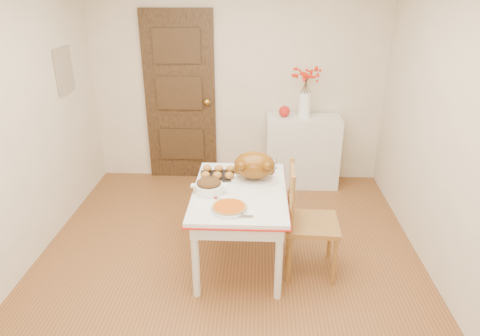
{
  "coord_description": "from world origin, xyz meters",
  "views": [
    {
      "loc": [
        0.24,
        -3.13,
        2.33
      ],
      "look_at": [
        0.1,
        0.2,
        0.88
      ],
      "focal_mm": 32.28,
      "sensor_mm": 36.0,
      "label": 1
    }
  ],
  "objects_px": {
    "kitchen_table": "(240,225)",
    "chair_oak": "(312,221)",
    "sideboard": "(302,151)",
    "turkey_platter": "(254,167)",
    "pumpkin_pie": "(229,207)"
  },
  "relations": [
    {
      "from": "chair_oak",
      "to": "pumpkin_pie",
      "type": "bearing_deg",
      "value": 111.6
    },
    {
      "from": "sideboard",
      "to": "turkey_platter",
      "type": "height_order",
      "value": "turkey_platter"
    },
    {
      "from": "chair_oak",
      "to": "turkey_platter",
      "type": "height_order",
      "value": "chair_oak"
    },
    {
      "from": "turkey_platter",
      "to": "chair_oak",
      "type": "bearing_deg",
      "value": -29.26
    },
    {
      "from": "chair_oak",
      "to": "pumpkin_pie",
      "type": "xyz_separation_m",
      "value": [
        -0.68,
        -0.23,
        0.24
      ]
    },
    {
      "from": "chair_oak",
      "to": "pumpkin_pie",
      "type": "distance_m",
      "value": 0.76
    },
    {
      "from": "kitchen_table",
      "to": "chair_oak",
      "type": "bearing_deg",
      "value": -12.08
    },
    {
      "from": "sideboard",
      "to": "kitchen_table",
      "type": "relative_size",
      "value": 0.74
    },
    {
      "from": "sideboard",
      "to": "pumpkin_pie",
      "type": "relative_size",
      "value": 3.13
    },
    {
      "from": "chair_oak",
      "to": "kitchen_table",
      "type": "bearing_deg",
      "value": 80.45
    },
    {
      "from": "kitchen_table",
      "to": "chair_oak",
      "type": "height_order",
      "value": "chair_oak"
    },
    {
      "from": "kitchen_table",
      "to": "pumpkin_pie",
      "type": "height_order",
      "value": "pumpkin_pie"
    },
    {
      "from": "turkey_platter",
      "to": "pumpkin_pie",
      "type": "height_order",
      "value": "turkey_platter"
    },
    {
      "from": "chair_oak",
      "to": "turkey_platter",
      "type": "distance_m",
      "value": 0.68
    },
    {
      "from": "sideboard",
      "to": "turkey_platter",
      "type": "distance_m",
      "value": 1.6
    }
  ]
}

